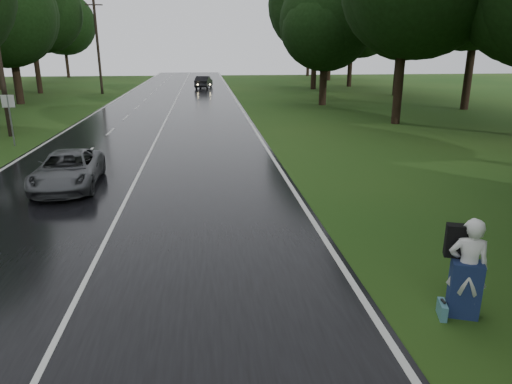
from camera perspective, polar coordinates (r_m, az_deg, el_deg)
ground at (r=10.44m, az=-21.07°, el=-12.11°), size 160.00×160.00×0.00m
road at (r=29.34m, az=-11.65°, el=7.36°), size 12.00×140.00×0.04m
lane_center at (r=29.33m, az=-11.66°, el=7.41°), size 0.12×140.00×0.01m
grey_car at (r=18.23m, az=-22.14°, el=2.56°), size 2.41×4.72×1.28m
far_car at (r=60.12m, az=-6.45°, el=13.29°), size 2.34×4.71×1.48m
hitchhiker at (r=9.66m, az=24.44°, el=-8.84°), size 0.85×0.82×1.99m
suitcase at (r=9.79m, az=21.91°, el=-13.27°), size 0.24×0.45×0.31m
utility_pole_mid at (r=30.65m, az=-27.87°, el=6.09°), size 1.80×0.28×10.86m
utility_pole_far at (r=55.38m, az=-18.36°, el=11.39°), size 1.80×0.28×10.25m
road_sign_b at (r=27.42m, az=-27.52°, el=5.02°), size 0.63×0.10×2.64m
tree_left_e at (r=48.18m, az=-26.94°, el=9.64°), size 8.30×8.30×12.96m
tree_left_f at (r=58.57m, az=-24.96°, el=10.95°), size 10.25×10.25×16.02m
tree_right_d at (r=33.16m, az=16.74°, el=8.07°), size 10.11×10.11×15.80m
tree_right_e at (r=42.78m, az=8.14°, el=10.56°), size 7.50×7.50×11.72m
tree_right_f at (r=59.21m, az=7.03°, el=12.45°), size 10.58×10.58×16.53m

